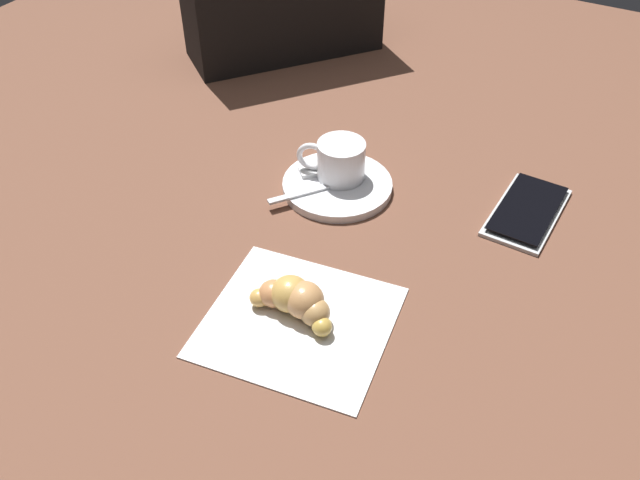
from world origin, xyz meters
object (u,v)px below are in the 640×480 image
(croissant, at_px, (296,300))
(saucer, at_px, (337,185))
(teaspoon, at_px, (334,184))
(espresso_cup, at_px, (339,160))
(cell_phone, at_px, (527,211))
(napkin, at_px, (298,321))
(sugar_packet, at_px, (324,169))

(croissant, bearing_deg, saucer, 16.88)
(teaspoon, xyz_separation_m, croissant, (-0.20, -0.07, 0.01))
(saucer, xyz_separation_m, espresso_cup, (0.01, 0.00, 0.03))
(teaspoon, xyz_separation_m, cell_phone, (0.08, -0.23, -0.01))
(cell_phone, bearing_deg, espresso_cup, 103.88)
(napkin, distance_m, cell_phone, 0.33)
(saucer, height_order, sugar_packet, sugar_packet)
(sugar_packet, bearing_deg, espresso_cup, 131.87)
(espresso_cup, relative_size, sugar_packet, 1.37)
(saucer, height_order, espresso_cup, espresso_cup)
(cell_phone, bearing_deg, teaspoon, 109.02)
(cell_phone, bearing_deg, napkin, 151.71)
(sugar_packet, bearing_deg, croissant, 66.21)
(teaspoon, bearing_deg, saucer, -0.50)
(teaspoon, bearing_deg, croissant, -162.33)
(espresso_cup, xyz_separation_m, sugar_packet, (0.00, 0.02, -0.02))
(espresso_cup, distance_m, cell_phone, 0.25)
(espresso_cup, bearing_deg, teaspoon, -170.25)
(croissant, bearing_deg, espresso_cup, 16.94)
(sugar_packet, xyz_separation_m, cell_phone, (0.06, -0.26, -0.01))
(saucer, relative_size, cell_phone, 0.99)
(saucer, bearing_deg, sugar_packet, 64.94)
(croissant, relative_size, cell_phone, 0.75)
(napkin, height_order, croissant, croissant)
(sugar_packet, xyz_separation_m, napkin, (-0.24, -0.10, -0.01))
(saucer, xyz_separation_m, sugar_packet, (0.01, 0.03, 0.01))
(teaspoon, bearing_deg, sugar_packet, 50.18)
(teaspoon, height_order, croissant, croissant)
(saucer, height_order, napkin, saucer)
(saucer, relative_size, napkin, 0.75)
(sugar_packet, distance_m, cell_phone, 0.27)
(saucer, height_order, teaspoon, teaspoon)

